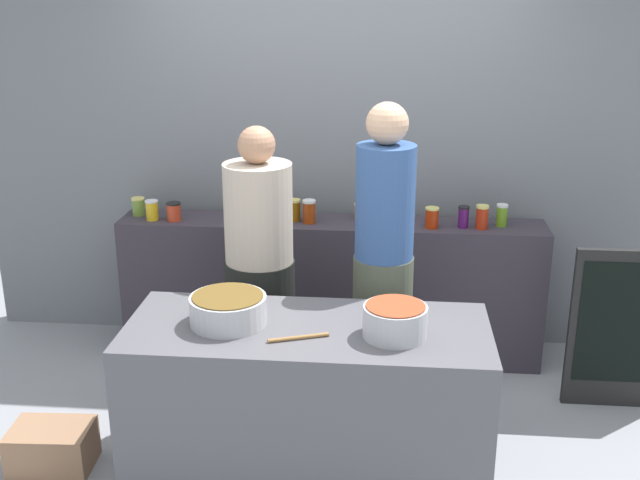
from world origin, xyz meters
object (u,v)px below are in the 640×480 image
bread_crate (52,447)px  preserve_jar_5 (294,210)px  preserve_jar_3 (261,206)px  preserve_jar_11 (502,215)px  preserve_jar_0 (138,206)px  wooden_spoon (298,338)px  preserve_jar_10 (482,217)px  chalkboard_sign (620,329)px  preserve_jar_1 (152,210)px  cook_with_tongs (260,287)px  preserve_jar_6 (309,211)px  preserve_jar_7 (361,211)px  preserve_jar_8 (432,218)px  preserve_jar_2 (174,212)px  cooking_pot_left (228,310)px  cook_in_cap (383,283)px  preserve_jar_9 (463,217)px  cooking_pot_center (395,321)px  preserve_jar_4 (277,212)px

bread_crate → preserve_jar_5: bearing=52.6°
preserve_jar_3 → preserve_jar_11: 1.52m
preserve_jar_0 → wooden_spoon: size_ratio=0.42×
preserve_jar_5 → preserve_jar_11: 1.29m
preserve_jar_10 → chalkboard_sign: bearing=-30.6°
preserve_jar_0 → preserve_jar_1: (0.12, -0.09, 0.01)m
preserve_jar_10 → cook_with_tongs: size_ratio=0.09×
preserve_jar_6 → preserve_jar_7: 0.34m
preserve_jar_3 → bread_crate: bearing=-120.3°
preserve_jar_5 → preserve_jar_8: (0.86, -0.07, -0.00)m
cook_with_tongs → wooden_spoon: bearing=-69.6°
preserve_jar_7 → bread_crate: size_ratio=0.26×
preserve_jar_2 → cooking_pot_left: size_ratio=0.33×
preserve_jar_7 → cook_in_cap: size_ratio=0.06×
preserve_jar_8 → preserve_jar_9: size_ratio=0.96×
preserve_jar_7 → chalkboard_sign: size_ratio=0.11×
preserve_jar_2 → cook_in_cap: bearing=-28.3°
preserve_jar_10 → preserve_jar_3: bearing=175.1°
preserve_jar_2 → preserve_jar_9: bearing=0.8°
preserve_jar_5 → preserve_jar_11: bearing=0.3°
chalkboard_sign → cooking_pot_left: bearing=-156.7°
preserve_jar_1 → cook_with_tongs: (0.79, -0.62, -0.24)m
preserve_jar_8 → wooden_spoon: bearing=-114.0°
preserve_jar_1 → preserve_jar_6: 1.00m
preserve_jar_1 → preserve_jar_0: bearing=142.3°
preserve_jar_7 → cooking_pot_center: 1.55m
preserve_jar_1 → preserve_jar_8: preserve_jar_8 is taller
preserve_jar_1 → cooking_pot_center: (1.54, -1.40, -0.07)m
preserve_jar_10 → preserve_jar_0: bearing=177.7°
preserve_jar_10 → cook_with_tongs: cook_with_tongs is taller
preserve_jar_8 → chalkboard_sign: bearing=-22.3°
preserve_jar_2 → preserve_jar_0: bearing=159.8°
preserve_jar_2 → preserve_jar_11: preserve_jar_11 is taller
preserve_jar_6 → bread_crate: 2.01m
bread_crate → preserve_jar_9: bearing=32.5°
preserve_jar_3 → preserve_jar_8: size_ratio=1.13×
preserve_jar_1 → preserve_jar_9: (1.96, 0.02, 0.00)m
preserve_jar_2 → chalkboard_sign: (2.69, -0.44, -0.49)m
cook_in_cap → preserve_jar_3: bearing=133.3°
cook_with_tongs → cooking_pot_center: bearing=-46.2°
preserve_jar_9 → preserve_jar_4: bearing=178.2°
preserve_jar_0 → preserve_jar_5: 1.02m
preserve_jar_0 → preserve_jar_7: (1.44, 0.04, -0.01)m
preserve_jar_3 → preserve_jar_6: 0.33m
preserve_jar_5 → cook_with_tongs: cook_with_tongs is taller
cook_with_tongs → preserve_jar_9: bearing=28.9°
preserve_jar_4 → preserve_jar_11: (1.40, 0.02, 0.01)m
preserve_jar_3 → cooking_pot_center: size_ratio=0.50×
preserve_jar_11 → bread_crate: (-2.37, -1.41, -0.88)m
preserve_jar_7 → cooking_pot_left: size_ratio=0.29×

